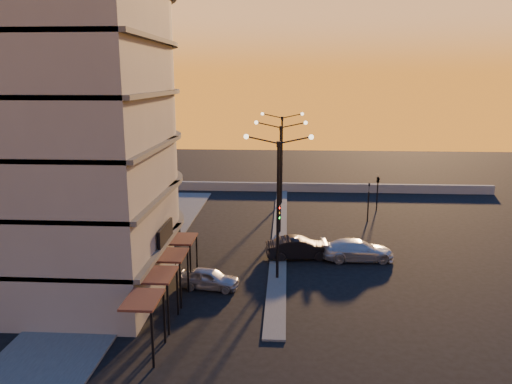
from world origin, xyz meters
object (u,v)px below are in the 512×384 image
object	(u,v)px
car_hatchback	(209,279)
car_sedan	(299,248)
car_wagon	(358,250)
streetlamp_mid	(280,168)
traffic_light_main	(278,224)

from	to	relation	value
car_hatchback	car_sedan	bearing A→B (deg)	-36.67
car_hatchback	car_wagon	size ratio (longest dim) A/B	0.73
car_hatchback	car_wagon	world-z (taller)	car_wagon
streetlamp_mid	car_hatchback	bearing A→B (deg)	-109.78
car_hatchback	car_wagon	xyz separation A→B (m)	(9.94, 5.62, 0.11)
streetlamp_mid	car_wagon	world-z (taller)	streetlamp_mid
car_wagon	car_sedan	bearing A→B (deg)	85.75
traffic_light_main	car_sedan	xyz separation A→B (m)	(1.50, 1.09, -2.10)
traffic_light_main	car_wagon	world-z (taller)	traffic_light_main
traffic_light_main	car_hatchback	xyz separation A→B (m)	(-4.22, -4.59, -2.24)
streetlamp_mid	car_hatchback	xyz separation A→B (m)	(-4.22, -11.72, -4.95)
car_hatchback	traffic_light_main	bearing A→B (deg)	-34.06
car_sedan	car_hatchback	bearing A→B (deg)	126.23
car_sedan	car_wagon	xyz separation A→B (m)	(4.23, -0.06, -0.04)
car_sedan	car_wagon	distance (m)	4.23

